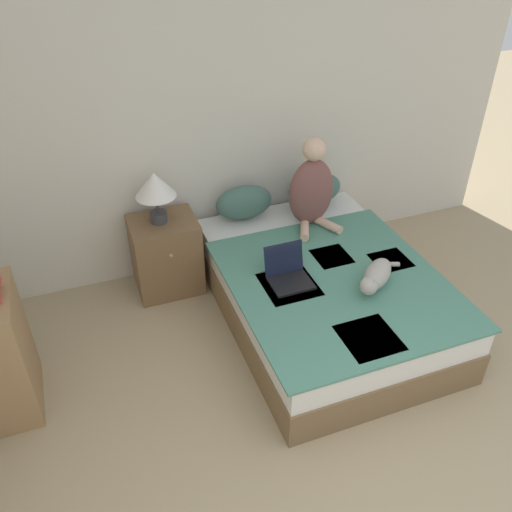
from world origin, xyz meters
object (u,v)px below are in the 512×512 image
(cat_tabby, at_px, (376,276))
(pillow_near, at_px, (244,202))
(pillow_far, at_px, (314,189))
(laptop_open, at_px, (288,274))
(table_lamp, at_px, (155,187))
(bookshelf, at_px, (5,352))
(nightstand, at_px, (166,255))
(person_sitting, at_px, (312,189))
(bed, at_px, (323,293))

(cat_tabby, bearing_deg, pillow_near, -106.32)
(pillow_far, relative_size, laptop_open, 1.67)
(laptop_open, bearing_deg, pillow_far, 54.90)
(cat_tabby, distance_m, table_lamp, 1.76)
(bookshelf, bearing_deg, pillow_far, 19.79)
(pillow_near, height_order, table_lamp, table_lamp)
(pillow_near, bearing_deg, pillow_far, 0.00)
(nightstand, distance_m, table_lamp, 0.63)
(cat_tabby, distance_m, laptop_open, 0.61)
(nightstand, bearing_deg, pillow_far, 3.07)
(laptop_open, bearing_deg, cat_tabby, -26.97)
(person_sitting, height_order, laptop_open, person_sitting)
(person_sitting, height_order, bookshelf, person_sitting)
(person_sitting, height_order, cat_tabby, person_sitting)
(pillow_near, height_order, bookshelf, bookshelf)
(bed, relative_size, bookshelf, 2.34)
(pillow_near, relative_size, cat_tabby, 1.00)
(bed, distance_m, laptop_open, 0.45)
(pillow_far, height_order, laptop_open, pillow_far)
(bed, bearing_deg, nightstand, 141.88)
(person_sitting, distance_m, table_lamp, 1.24)
(laptop_open, bearing_deg, nightstand, 129.04)
(cat_tabby, bearing_deg, person_sitting, -126.41)
(table_lamp, bearing_deg, nightstand, -14.90)
(pillow_near, xyz_separation_m, table_lamp, (-0.73, -0.07, 0.31))
(bed, distance_m, pillow_far, 1.02)
(nightstand, xyz_separation_m, bookshelf, (-1.21, -0.85, 0.12))
(person_sitting, relative_size, cat_tabby, 1.55)
(pillow_near, bearing_deg, nightstand, -174.11)
(cat_tabby, bearing_deg, nightstand, -82.86)
(cat_tabby, bearing_deg, bed, -96.65)
(pillow_far, height_order, person_sitting, person_sitting)
(nightstand, bearing_deg, laptop_open, -50.70)
(pillow_far, bearing_deg, nightstand, -176.93)
(pillow_near, distance_m, bookshelf, 2.13)
(laptop_open, distance_m, table_lamp, 1.21)
(pillow_near, distance_m, person_sitting, 0.58)
(bed, bearing_deg, cat_tabby, -56.04)
(laptop_open, height_order, nightstand, laptop_open)
(pillow_far, bearing_deg, pillow_near, 180.00)
(person_sitting, distance_m, cat_tabby, 0.96)
(cat_tabby, bearing_deg, pillow_far, -135.55)
(pillow_near, distance_m, cat_tabby, 1.33)
(pillow_far, bearing_deg, table_lamp, -177.24)
(bookshelf, bearing_deg, bed, 0.99)
(pillow_far, xyz_separation_m, nightstand, (-1.36, -0.07, -0.31))
(pillow_far, bearing_deg, bed, -110.25)
(nightstand, xyz_separation_m, table_lamp, (-0.02, 0.01, 0.63))
(person_sitting, bearing_deg, nightstand, 170.03)
(pillow_far, xyz_separation_m, person_sitting, (-0.17, -0.28, 0.17))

